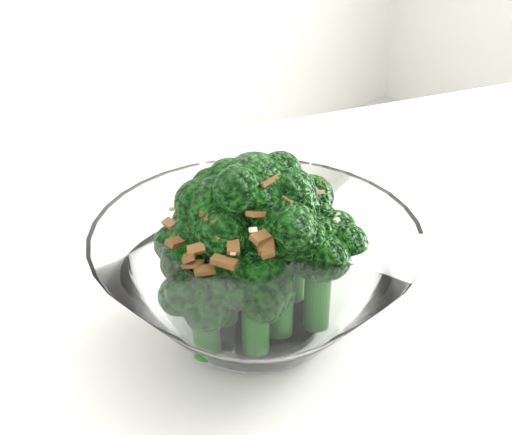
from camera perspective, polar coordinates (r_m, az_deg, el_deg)
broccoli_dish at (r=0.50m, az=-0.05°, el=-4.00°), size 0.23×0.23×0.14m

